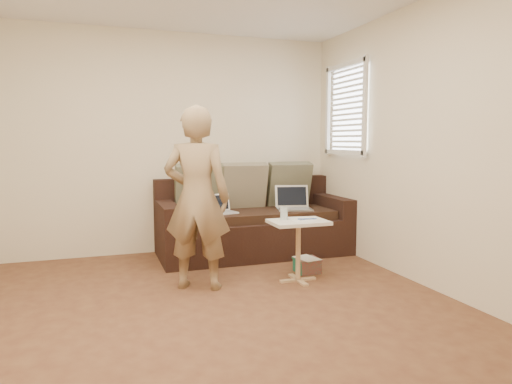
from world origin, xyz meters
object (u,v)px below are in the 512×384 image
laptop_white (223,213)px  person (197,198)px  side_table (298,251)px  striped_box (307,265)px  drinking_glass (284,213)px  laptop_silver (295,210)px  sofa (254,218)px

laptop_white → person: person is taller
side_table → striped_box: bearing=48.6°
drinking_glass → laptop_silver: bearing=60.8°
drinking_glass → laptop_white: bearing=109.7°
sofa → laptop_white: 0.43m
person → drinking_glass: size_ratio=13.71×
laptop_white → sofa: bearing=-0.4°
drinking_glass → striped_box: (0.32, 0.15, -0.57)m
laptop_white → side_table: laptop_white is taller
person → laptop_silver: bearing=-121.5°
laptop_silver → person: size_ratio=0.24×
laptop_silver → laptop_white: bearing=-166.9°
sofa → laptop_white: bearing=-164.7°
person → drinking_glass: 0.85m
laptop_white → side_table: bearing=-82.0°
striped_box → person: bearing=-174.0°
person → side_table: 1.09m
person → striped_box: (1.15, 0.12, -0.75)m
laptop_silver → person: bearing=-132.2°
side_table → drinking_glass: 0.38m
sofa → laptop_silver: size_ratio=5.46×
striped_box → laptop_silver: bearing=75.3°
sofa → person: size_ratio=1.34×
striped_box → drinking_glass: bearing=-154.7°
person → sofa: bearing=-106.1°
side_table → drinking_glass: size_ratio=4.89×
laptop_white → drinking_glass: drinking_glass is taller
drinking_glass → side_table: bearing=-36.5°
laptop_silver → drinking_glass: 1.09m
sofa → laptop_white: (-0.40, -0.11, 0.10)m
laptop_silver → striped_box: laptop_silver is taller
drinking_glass → person: bearing=177.9°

